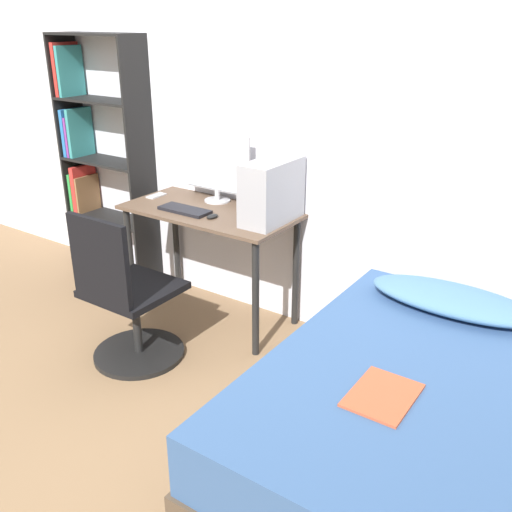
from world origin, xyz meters
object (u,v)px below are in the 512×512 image
object	(u,v)px
keyboard	(185,210)
pc_tower	(272,191)
bookshelf	(95,164)
monitor	(217,165)
office_chair	(127,307)
bed	(399,418)

from	to	relation	value
keyboard	pc_tower	world-z (taller)	pc_tower
bookshelf	monitor	world-z (taller)	bookshelf
bookshelf	pc_tower	bearing A→B (deg)	-3.53
bookshelf	keyboard	size ratio (longest dim) A/B	5.22
office_chair	bed	bearing A→B (deg)	2.57
bed	monitor	distance (m)	2.01
bookshelf	bed	xyz separation A→B (m)	(2.83, -0.79, -0.62)
office_chair	monitor	size ratio (longest dim) A/B	1.80
bookshelf	pc_tower	distance (m)	1.70
monitor	bookshelf	bearing A→B (deg)	-178.30
bookshelf	bed	world-z (taller)	bookshelf
office_chair	keyboard	bearing A→B (deg)	95.05
monitor	pc_tower	xyz separation A→B (m)	(0.53, -0.14, -0.06)
monitor	pc_tower	size ratio (longest dim) A/B	1.21
bed	office_chair	bearing A→B (deg)	-177.43
bed	keyboard	bearing A→B (deg)	162.78
office_chair	monitor	xyz separation A→B (m)	(-0.02, 0.90, 0.66)
monitor	keyboard	xyz separation A→B (m)	(-0.03, -0.30, -0.24)
office_chair	keyboard	distance (m)	0.73
office_chair	bookshelf	bearing A→B (deg)	144.00
bookshelf	monitor	xyz separation A→B (m)	(1.17, 0.03, 0.14)
pc_tower	keyboard	bearing A→B (deg)	-164.31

